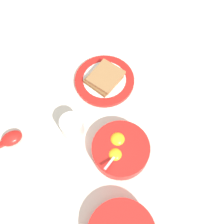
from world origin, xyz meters
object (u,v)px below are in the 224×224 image
at_px(egg_bowl, 121,150).
at_px(drinking_cup, 72,126).
at_px(toast_plate, 105,80).
at_px(soup_spoon, 8,140).
at_px(toast_sandwich, 105,78).

bearing_deg(egg_bowl, drinking_cup, 28.14).
bearing_deg(toast_plate, drinking_cup, 116.41).
xyz_separation_m(toast_plate, drinking_cup, (-0.09, 0.19, 0.03)).
bearing_deg(soup_spoon, egg_bowl, -132.36).
height_order(egg_bowl, drinking_cup, same).
relative_size(egg_bowl, drinking_cup, 2.26).
xyz_separation_m(soup_spoon, drinking_cup, (-0.09, -0.18, 0.03)).
bearing_deg(toast_sandwich, drinking_cup, 115.79).
xyz_separation_m(egg_bowl, soup_spoon, (0.23, 0.26, -0.01)).
distance_m(toast_plate, toast_sandwich, 0.02).
xyz_separation_m(egg_bowl, toast_plate, (0.24, -0.11, -0.02)).
height_order(toast_sandwich, soup_spoon, toast_sandwich).
xyz_separation_m(toast_sandwich, drinking_cup, (-0.09, 0.19, 0.01)).
bearing_deg(toast_sandwich, soup_spoon, 89.87).
height_order(egg_bowl, toast_sandwich, egg_bowl).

